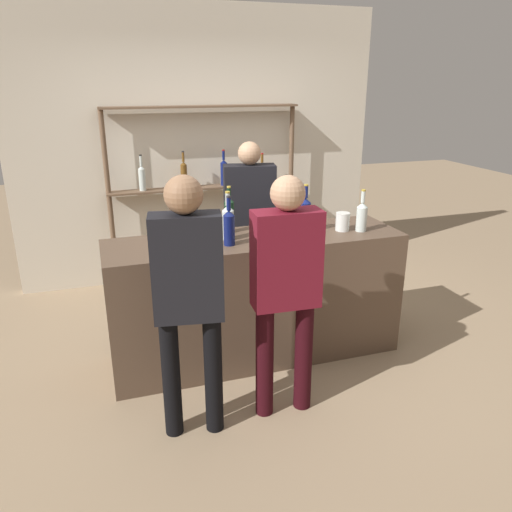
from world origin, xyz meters
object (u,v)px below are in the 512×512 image
(server_behind_counter, at_px, (250,214))
(counter_bottle_2, at_px, (362,216))
(counter_bottle_1, at_px, (305,214))
(cork_jar, at_px, (343,222))
(customer_left, at_px, (188,290))
(customer_center, at_px, (286,281))
(wine_glass, at_px, (258,226))
(counter_bottle_4, at_px, (229,214))
(counter_bottle_0, at_px, (228,221))
(counter_bottle_3, at_px, (229,227))

(server_behind_counter, bearing_deg, counter_bottle_2, 41.13)
(counter_bottle_1, height_order, cork_jar, counter_bottle_1)
(customer_left, bearing_deg, customer_center, -78.05)
(wine_glass, height_order, server_behind_counter, server_behind_counter)
(counter_bottle_4, bearing_deg, customer_left, -117.94)
(counter_bottle_4, xyz_separation_m, customer_center, (0.10, -0.92, -0.20))
(cork_jar, relative_size, customer_left, 0.09)
(counter_bottle_0, distance_m, customer_left, 0.91)
(counter_bottle_2, distance_m, customer_left, 1.62)
(counter_bottle_0, xyz_separation_m, counter_bottle_1, (0.61, 0.00, 0.00))
(counter_bottle_3, height_order, server_behind_counter, server_behind_counter)
(cork_jar, relative_size, customer_center, 0.09)
(wine_glass, distance_m, customer_left, 0.92)
(counter_bottle_3, distance_m, customer_left, 0.79)
(counter_bottle_1, bearing_deg, counter_bottle_2, -15.58)
(counter_bottle_1, height_order, counter_bottle_3, counter_bottle_1)
(counter_bottle_1, distance_m, customer_left, 1.32)
(counter_bottle_2, relative_size, wine_glass, 1.96)
(counter_bottle_3, xyz_separation_m, server_behind_counter, (0.47, 1.02, -0.21))
(counter_bottle_4, bearing_deg, server_behind_counter, 61.68)
(cork_jar, bearing_deg, wine_glass, -174.13)
(wine_glass, xyz_separation_m, server_behind_counter, (0.26, 1.02, -0.19))
(counter_bottle_3, height_order, counter_bottle_4, counter_bottle_4)
(counter_bottle_2, distance_m, counter_bottle_3, 1.05)
(counter_bottle_0, height_order, counter_bottle_1, counter_bottle_1)
(counter_bottle_0, distance_m, counter_bottle_1, 0.61)
(counter_bottle_0, distance_m, wine_glass, 0.23)
(counter_bottle_1, distance_m, server_behind_counter, 0.93)
(counter_bottle_3, distance_m, cork_jar, 0.93)
(counter_bottle_1, xyz_separation_m, counter_bottle_4, (-0.55, 0.17, 0.00))
(counter_bottle_4, height_order, customer_center, customer_center)
(wine_glass, bearing_deg, counter_bottle_4, 113.43)
(counter_bottle_3, distance_m, wine_glass, 0.22)
(counter_bottle_2, xyz_separation_m, customer_center, (-0.87, -0.64, -0.18))
(cork_jar, bearing_deg, counter_bottle_1, 168.64)
(counter_bottle_3, height_order, customer_center, customer_center)
(customer_left, height_order, customer_center, customer_left)
(cork_jar, distance_m, customer_left, 1.53)
(counter_bottle_0, bearing_deg, counter_bottle_3, -102.05)
(customer_left, bearing_deg, cork_jar, -52.26)
(server_behind_counter, bearing_deg, counter_bottle_3, -13.77)
(counter_bottle_0, relative_size, customer_left, 0.22)
(counter_bottle_2, xyz_separation_m, counter_bottle_4, (-0.97, 0.29, 0.02))
(counter_bottle_2, relative_size, counter_bottle_4, 0.91)
(counter_bottle_1, xyz_separation_m, customer_center, (-0.45, -0.75, -0.20))
(counter_bottle_3, bearing_deg, cork_jar, 4.45)
(counter_bottle_3, height_order, customer_left, customer_left)
(wine_glass, height_order, customer_left, customer_left)
(counter_bottle_1, bearing_deg, cork_jar, -11.36)
(counter_bottle_1, relative_size, counter_bottle_2, 1.13)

